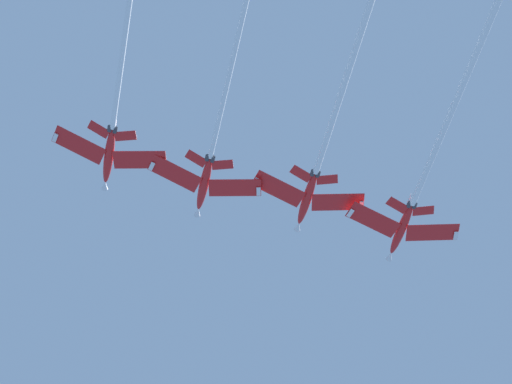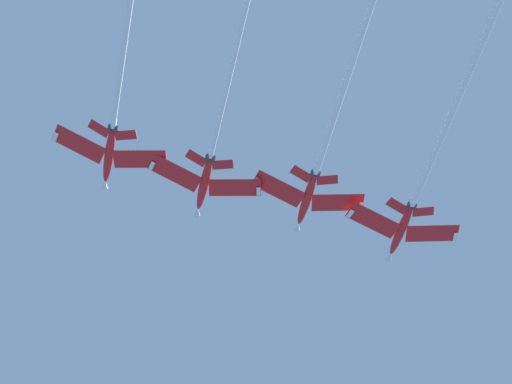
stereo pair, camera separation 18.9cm
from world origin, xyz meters
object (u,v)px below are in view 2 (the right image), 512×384
at_px(jet_inner_left, 216,134).
at_px(jet_centre, 327,138).
at_px(jet_far_left, 117,102).
at_px(jet_inner_right, 424,177).

relative_size(jet_inner_left, jet_centre, 1.02).
bearing_deg(jet_centre, jet_far_left, 108.65).
bearing_deg(jet_inner_left, jet_centre, -79.92).
relative_size(jet_far_left, jet_inner_right, 1.06).
bearing_deg(jet_centre, jet_inner_left, 100.08).
bearing_deg(jet_far_left, jet_inner_right, -67.32).
height_order(jet_inner_left, jet_centre, jet_centre).
height_order(jet_far_left, jet_centre, jet_centre).
bearing_deg(jet_centre, jet_inner_right, -59.17).
bearing_deg(jet_inner_left, jet_far_left, 117.86).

